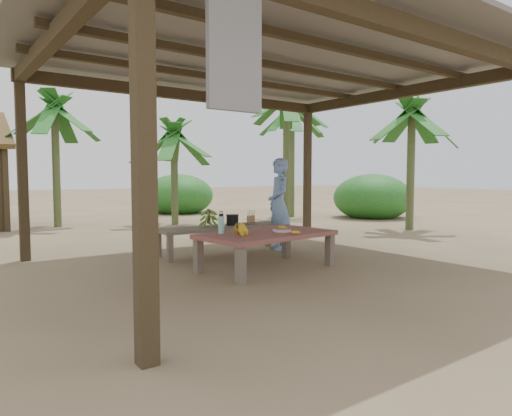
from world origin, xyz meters
TOP-DOWN VIEW (x-y plane):
  - ground at (0.00, 0.00)m, footprint 80.00×80.00m
  - pavilion at (-0.01, -0.01)m, footprint 6.60×5.60m
  - work_table at (-0.27, -0.28)m, footprint 1.90×1.20m
  - bench at (-0.07, 1.13)m, footprint 2.22×0.69m
  - ripe_banana_bunch at (-0.74, -0.27)m, footprint 0.32×0.29m
  - plate at (-0.07, -0.35)m, footprint 0.26×0.26m
  - loose_banana_front at (-0.08, -0.64)m, footprint 0.18×0.06m
  - loose_banana_side at (0.14, -0.12)m, footprint 0.13×0.11m
  - water_flask at (-0.83, -0.03)m, footprint 0.08×0.08m
  - green_banana_stalk at (-0.35, 1.14)m, footprint 0.27×0.27m
  - cooking_pot at (0.10, 1.13)m, footprint 0.20×0.20m
  - skewer_rack at (0.41, 1.06)m, footprint 0.18×0.09m
  - woman at (0.91, 0.94)m, footprint 0.55×0.66m
  - banana_plant_ne at (3.63, 4.02)m, footprint 1.80×1.80m
  - banana_plant_n at (1.24, 5.64)m, footprint 1.80×1.80m
  - banana_plant_nw at (-1.36, 6.80)m, footprint 1.80×1.80m
  - banana_plant_e at (5.18, 1.38)m, footprint 1.80×1.80m
  - banana_plant_far at (5.15, 5.60)m, footprint 1.80×1.80m

SIDE VIEW (x-z plane):
  - ground at x=0.00m, z-range 0.00..0.00m
  - bench at x=-0.07m, z-range 0.17..0.62m
  - work_table at x=-0.27m, z-range 0.18..0.68m
  - plate at x=-0.07m, z-range 0.50..0.54m
  - loose_banana_front at x=-0.08m, z-range 0.50..0.54m
  - loose_banana_side at x=0.14m, z-range 0.50..0.54m
  - cooking_pot at x=0.10m, z-range 0.45..0.62m
  - skewer_rack at x=0.41m, z-range 0.45..0.69m
  - ripe_banana_bunch at x=-0.74m, z-range 0.50..0.67m
  - green_banana_stalk at x=-0.35m, z-range 0.45..0.75m
  - water_flask at x=-0.83m, z-range 0.48..0.77m
  - woman at x=0.91m, z-range 0.00..1.56m
  - banana_plant_n at x=1.24m, z-range 0.82..3.40m
  - banana_plant_e at x=5.18m, z-range 1.01..4.01m
  - banana_plant_nw at x=-1.36m, z-range 1.10..4.27m
  - pavilion at x=-0.01m, z-range 1.30..4.25m
  - banana_plant_ne at x=3.63m, z-range 1.25..4.76m
  - banana_plant_far at x=5.15m, z-range 1.26..4.79m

